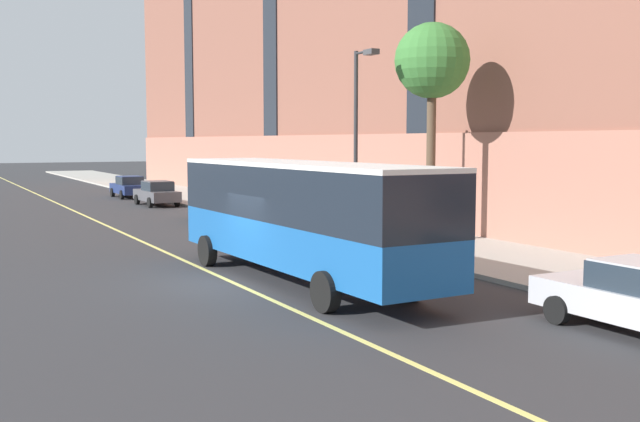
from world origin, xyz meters
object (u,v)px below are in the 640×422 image
object	(u,v)px
city_bus	(301,213)
street_tree_mid_block	(432,64)
parked_car_darkgray_4	(157,193)
fire_hydrant	(204,201)
parked_car_black_3	(218,206)
parked_car_navy_2	(129,187)
parked_car_black_0	(298,223)
street_lamp	(359,126)

from	to	relation	value
city_bus	street_tree_mid_block	distance (m)	10.53
parked_car_darkgray_4	street_tree_mid_block	size ratio (longest dim) A/B	0.54
fire_hydrant	parked_car_darkgray_4	bearing A→B (deg)	115.30
fire_hydrant	parked_car_black_3	bearing A→B (deg)	-103.60
parked_car_navy_2	parked_car_darkgray_4	world-z (taller)	same
street_tree_mid_block	parked_car_black_0	bearing A→B (deg)	144.84
street_lamp	city_bus	bearing A→B (deg)	-132.72
parked_car_black_3	parked_car_darkgray_4	bearing A→B (deg)	90.71
street_tree_mid_block	fire_hydrant	xyz separation A→B (m)	(-2.62, 18.91, -6.50)
parked_car_black_3	street_tree_mid_block	world-z (taller)	street_tree_mid_block
parked_car_black_0	fire_hydrant	distance (m)	15.99
city_bus	parked_car_black_3	world-z (taller)	city_bus
street_tree_mid_block	parked_car_darkgray_4	bearing A→B (deg)	100.99
parked_car_navy_2	fire_hydrant	size ratio (longest dim) A/B	6.46
parked_car_black_3	parked_car_darkgray_4	distance (m)	10.64
parked_car_black_3	parked_car_darkgray_4	xyz separation A→B (m)	(-0.13, 10.64, 0.00)
fire_hydrant	street_tree_mid_block	bearing A→B (deg)	-82.12
city_bus	fire_hydrant	xyz separation A→B (m)	(5.38, 23.60, -1.52)
parked_car_darkgray_4	parked_car_navy_2	bearing A→B (deg)	89.24
city_bus	fire_hydrant	distance (m)	24.26
street_tree_mid_block	city_bus	bearing A→B (deg)	-149.61
street_lamp	street_tree_mid_block	bearing A→B (deg)	-26.30
parked_car_black_3	parked_car_black_0	bearing A→B (deg)	-89.94
parked_car_navy_2	parked_car_black_3	bearing A→B (deg)	-89.90
parked_car_navy_2	fire_hydrant	xyz separation A→B (m)	(1.69, -11.28, -0.29)
parked_car_darkgray_4	fire_hydrant	distance (m)	4.20
parked_car_black_0	fire_hydrant	xyz separation A→B (m)	(1.65, 15.91, -0.29)
parked_car_black_3	fire_hydrant	bearing A→B (deg)	76.40
parked_car_black_0	street_lamp	distance (m)	4.56
parked_car_black_3	street_tree_mid_block	size ratio (longest dim) A/B	0.51
street_lamp	parked_car_black_3	bearing A→B (deg)	99.24
parked_car_black_0	street_lamp	world-z (taller)	street_lamp
city_bus	street_tree_mid_block	xyz separation A→B (m)	(8.00, 4.69, 4.98)
parked_car_black_0	parked_car_navy_2	bearing A→B (deg)	90.09
parked_car_black_3	street_tree_mid_block	bearing A→B (deg)	-70.47
parked_car_black_0	parked_car_navy_2	size ratio (longest dim) A/B	0.92
city_bus	parked_car_navy_2	bearing A→B (deg)	83.96
parked_car_navy_2	parked_car_black_0	bearing A→B (deg)	-89.91
parked_car_black_0	parked_car_black_3	bearing A→B (deg)	90.06
parked_car_black_3	street_lamp	bearing A→B (deg)	-80.76
street_tree_mid_block	fire_hydrant	distance (m)	20.17
parked_car_black_3	fire_hydrant	distance (m)	7.06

